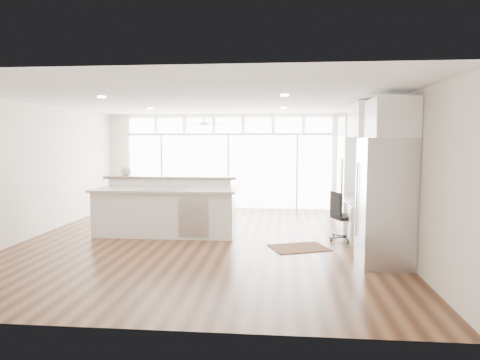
{
  "coord_description": "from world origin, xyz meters",
  "views": [
    {
      "loc": [
        1.47,
        -8.17,
        1.97
      ],
      "look_at": [
        0.64,
        0.6,
        1.14
      ],
      "focal_mm": 32.0,
      "sensor_mm": 36.0,
      "label": 1
    }
  ],
  "objects": [
    {
      "name": "ceiling",
      "position": [
        0.0,
        0.0,
        2.7
      ],
      "size": [
        7.0,
        8.0,
        0.02
      ],
      "primitive_type": "cube",
      "color": "white",
      "rests_on": "wall_back"
    },
    {
      "name": "wall_left",
      "position": [
        -3.5,
        0.0,
        1.35
      ],
      "size": [
        0.04,
        8.0,
        2.7
      ],
      "primitive_type": "cube",
      "color": "beige",
      "rests_on": "floor"
    },
    {
      "name": "upper_cabinets",
      "position": [
        3.17,
        0.3,
        2.35
      ],
      "size": [
        0.64,
        1.3,
        0.64
      ],
      "primitive_type": "cube",
      "color": "white",
      "rests_on": "wall_right"
    },
    {
      "name": "oven_cabinet",
      "position": [
        3.17,
        1.8,
        1.25
      ],
      "size": [
        0.64,
        1.2,
        2.5
      ],
      "primitive_type": "cube",
      "color": "white",
      "rests_on": "floor"
    },
    {
      "name": "office_chair",
      "position": [
        2.74,
        0.2,
        0.48
      ],
      "size": [
        0.63,
        0.6,
        0.95
      ],
      "primitive_type": "cube",
      "rotation": [
        0.0,
        0.0,
        0.37
      ],
      "color": "black",
      "rests_on": "floor"
    },
    {
      "name": "wall_back",
      "position": [
        0.0,
        4.0,
        1.35
      ],
      "size": [
        7.0,
        0.04,
        2.7
      ],
      "primitive_type": "cube",
      "color": "beige",
      "rests_on": "floor"
    },
    {
      "name": "glass_wall",
      "position": [
        0.0,
        3.94,
        1.05
      ],
      "size": [
        5.8,
        0.06,
        2.08
      ],
      "primitive_type": "cube",
      "color": "white",
      "rests_on": "wall_back"
    },
    {
      "name": "potted_plant",
      "position": [
        3.17,
        1.8,
        2.62
      ],
      "size": [
        0.33,
        0.35,
        0.24
      ],
      "primitive_type": "imported",
      "rotation": [
        0.0,
        0.0,
        -0.17
      ],
      "color": "#255625",
      "rests_on": "oven_cabinet"
    },
    {
      "name": "fishbowl",
      "position": [
        -1.83,
        0.73,
        1.3
      ],
      "size": [
        0.25,
        0.25,
        0.22
      ],
      "primitive_type": "sphere",
      "rotation": [
        0.0,
        0.0,
        0.11
      ],
      "color": "silver",
      "rests_on": "kitchen_island"
    },
    {
      "name": "keyboard",
      "position": [
        2.88,
        0.3,
        0.77
      ],
      "size": [
        0.12,
        0.31,
        0.02
      ],
      "primitive_type": "cube",
      "rotation": [
        0.0,
        0.0,
        0.02
      ],
      "color": "white",
      "rests_on": "desk_nook"
    },
    {
      "name": "ceiling_fan",
      "position": [
        -0.5,
        2.8,
        2.48
      ],
      "size": [
        1.16,
        1.16,
        0.32
      ],
      "primitive_type": "cube",
      "color": "silver",
      "rests_on": "ceiling"
    },
    {
      "name": "desk_window",
      "position": [
        3.46,
        0.3,
        1.55
      ],
      "size": [
        0.04,
        0.85,
        0.85
      ],
      "primitive_type": "cube",
      "color": "white",
      "rests_on": "wall_right"
    },
    {
      "name": "wall_front",
      "position": [
        0.0,
        -4.0,
        1.35
      ],
      "size": [
        7.0,
        0.04,
        2.7
      ],
      "primitive_type": "cube",
      "color": "beige",
      "rests_on": "floor"
    },
    {
      "name": "refrigerator",
      "position": [
        3.11,
        -1.35,
        1.0
      ],
      "size": [
        0.76,
        0.9,
        2.0
      ],
      "primitive_type": "cube",
      "color": "#B6B7BB",
      "rests_on": "floor"
    },
    {
      "name": "floor",
      "position": [
        0.0,
        0.0,
        -0.01
      ],
      "size": [
        7.0,
        8.0,
        0.02
      ],
      "primitive_type": "cube",
      "color": "#3B2112",
      "rests_on": "ground"
    },
    {
      "name": "transom_row",
      "position": [
        0.0,
        3.94,
        2.38
      ],
      "size": [
        5.9,
        0.06,
        0.4
      ],
      "primitive_type": "cube",
      "color": "white",
      "rests_on": "wall_back"
    },
    {
      "name": "wall_right",
      "position": [
        3.5,
        0.0,
        1.35
      ],
      "size": [
        0.04,
        8.0,
        2.7
      ],
      "primitive_type": "cube",
      "color": "beige",
      "rests_on": "floor"
    },
    {
      "name": "fridge_cabinet",
      "position": [
        3.17,
        -1.35,
        2.3
      ],
      "size": [
        0.64,
        0.9,
        0.6
      ],
      "primitive_type": "cube",
      "color": "white",
      "rests_on": "wall_right"
    },
    {
      "name": "framed_photos",
      "position": [
        3.46,
        0.92,
        1.4
      ],
      "size": [
        0.06,
        0.22,
        0.8
      ],
      "primitive_type": "cube",
      "color": "black",
      "rests_on": "wall_right"
    },
    {
      "name": "recessed_lights",
      "position": [
        0.0,
        0.2,
        2.68
      ],
      "size": [
        3.4,
        3.0,
        0.02
      ],
      "primitive_type": "cube",
      "color": "white",
      "rests_on": "ceiling"
    },
    {
      "name": "monitor",
      "position": [
        3.05,
        0.3,
        0.96
      ],
      "size": [
        0.14,
        0.48,
        0.39
      ],
      "primitive_type": "cube",
      "rotation": [
        0.0,
        0.0,
        0.14
      ],
      "color": "black",
      "rests_on": "desk_nook"
    },
    {
      "name": "desk_nook",
      "position": [
        3.13,
        0.3,
        0.38
      ],
      "size": [
        0.72,
        1.3,
        0.76
      ],
      "primitive_type": "cube",
      "color": "white",
      "rests_on": "floor"
    },
    {
      "name": "kitchen_island",
      "position": [
        -0.88,
        0.33,
        0.59
      ],
      "size": [
        2.98,
        1.12,
        1.18
      ],
      "primitive_type": "cube",
      "rotation": [
        0.0,
        0.0,
        -0.0
      ],
      "color": "white",
      "rests_on": "floor"
    },
    {
      "name": "rug",
      "position": [
        1.82,
        -0.46,
        0.01
      ],
      "size": [
        1.19,
        1.03,
        0.01
      ],
      "primitive_type": "cube",
      "rotation": [
        0.0,
        0.0,
        0.36
      ],
      "color": "#381D11",
      "rests_on": "floor"
    }
  ]
}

